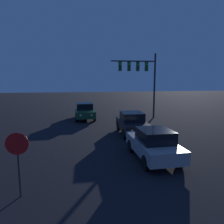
# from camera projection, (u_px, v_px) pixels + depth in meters

# --- Properties ---
(car_near) EXTENTS (2.01, 4.17, 1.59)m
(car_near) POSITION_uv_depth(u_px,v_px,m) (154.00, 144.00, 11.08)
(car_near) COLOR #99999E
(car_near) RESTS_ON ground_plane
(car_mid) EXTENTS (1.91, 4.13, 1.59)m
(car_mid) POSITION_uv_depth(u_px,v_px,m) (132.00, 123.00, 16.06)
(car_mid) COLOR black
(car_mid) RESTS_ON ground_plane
(car_far) EXTENTS (1.98, 4.16, 1.59)m
(car_far) POSITION_uv_depth(u_px,v_px,m) (85.00, 111.00, 21.74)
(car_far) COLOR #1E4728
(car_far) RESTS_ON ground_plane
(traffic_signal_mast) EXTENTS (4.53, 0.30, 6.46)m
(traffic_signal_mast) POSITION_uv_depth(u_px,v_px,m) (141.00, 73.00, 21.69)
(traffic_signal_mast) COLOR #2D2D2D
(traffic_signal_mast) RESTS_ON ground_plane
(stop_sign) EXTENTS (0.77, 0.07, 2.32)m
(stop_sign) POSITION_uv_depth(u_px,v_px,m) (18.00, 152.00, 7.43)
(stop_sign) COLOR #2D2D2D
(stop_sign) RESTS_ON ground_plane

